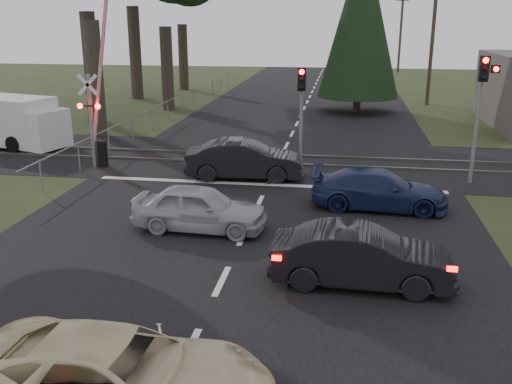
% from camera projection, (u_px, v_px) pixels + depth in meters
% --- Properties ---
extents(ground, '(120.00, 120.00, 0.00)m').
position_uv_depth(ground, '(222.00, 281.00, 13.50)').
color(ground, '#273216').
rests_on(ground, ground).
extents(road, '(14.00, 100.00, 0.01)m').
position_uv_depth(road, '(274.00, 172.00, 22.95)').
color(road, black).
rests_on(road, ground).
extents(rail_corridor, '(120.00, 8.00, 0.01)m').
position_uv_depth(rail_corridor, '(279.00, 160.00, 24.83)').
color(rail_corridor, black).
rests_on(rail_corridor, ground).
extents(stop_line, '(13.00, 0.35, 0.00)m').
position_uv_depth(stop_line, '(268.00, 185.00, 21.24)').
color(stop_line, silver).
rests_on(stop_line, ground).
extents(rail_near, '(120.00, 0.12, 0.10)m').
position_uv_depth(rail_near, '(277.00, 164.00, 24.07)').
color(rail_near, '#59544C').
rests_on(rail_near, ground).
extents(rail_far, '(120.00, 0.12, 0.10)m').
position_uv_depth(rail_far, '(281.00, 155.00, 25.58)').
color(rail_far, '#59544C').
rests_on(rail_far, ground).
extents(crossing_signal, '(1.62, 0.38, 6.96)m').
position_uv_depth(crossing_signal, '(96.00, 118.00, 23.20)').
color(crossing_signal, slate).
rests_on(crossing_signal, ground).
extents(traffic_signal_right, '(0.68, 0.48, 4.70)m').
position_uv_depth(traffic_signal_right, '(482.00, 95.00, 20.37)').
color(traffic_signal_right, slate).
rests_on(traffic_signal_right, ground).
extents(traffic_signal_center, '(0.32, 0.48, 4.10)m').
position_uv_depth(traffic_signal_center, '(301.00, 101.00, 22.61)').
color(traffic_signal_center, slate).
rests_on(traffic_signal_center, ground).
extents(utility_pole_mid, '(1.80, 0.26, 9.00)m').
position_uv_depth(utility_pole_mid, '(433.00, 36.00, 39.20)').
color(utility_pole_mid, '#4C3D2D').
rests_on(utility_pole_mid, ground).
extents(utility_pole_far, '(1.80, 0.26, 9.00)m').
position_uv_depth(utility_pole_far, '(401.00, 29.00, 62.81)').
color(utility_pole_far, '#4C3D2D').
rests_on(utility_pole_far, ground).
extents(conifer_tree, '(5.20, 5.20, 11.00)m').
position_uv_depth(conifer_tree, '(361.00, 17.00, 35.78)').
color(conifer_tree, '#473D33').
rests_on(conifer_tree, ground).
extents(fence_left, '(0.10, 36.00, 1.20)m').
position_uv_depth(fence_left, '(175.00, 116.00, 35.89)').
color(fence_left, slate).
rests_on(fence_left, ground).
extents(cream_coupe, '(5.00, 2.44, 1.37)m').
position_uv_depth(cream_coupe, '(117.00, 379.00, 8.74)').
color(cream_coupe, beige).
rests_on(cream_coupe, ground).
extents(dark_hatchback, '(4.21, 1.54, 1.38)m').
position_uv_depth(dark_hatchback, '(361.00, 257.00, 13.16)').
color(dark_hatchback, black).
rests_on(dark_hatchback, ground).
extents(silver_car, '(4.00, 1.79, 1.33)m').
position_uv_depth(silver_car, '(200.00, 208.00, 16.58)').
color(silver_car, '#A2A4AA').
rests_on(silver_car, ground).
extents(blue_sedan, '(4.45, 1.97, 1.27)m').
position_uv_depth(blue_sedan, '(379.00, 190.00, 18.48)').
color(blue_sedan, '#182248').
rests_on(blue_sedan, ground).
extents(dark_car_far, '(4.59, 1.91, 1.48)m').
position_uv_depth(dark_car_far, '(245.00, 160.00, 21.89)').
color(dark_car_far, black).
rests_on(dark_car_far, ground).
extents(white_van, '(6.40, 3.70, 2.36)m').
position_uv_depth(white_van, '(9.00, 121.00, 27.34)').
color(white_van, white).
rests_on(white_van, ground).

